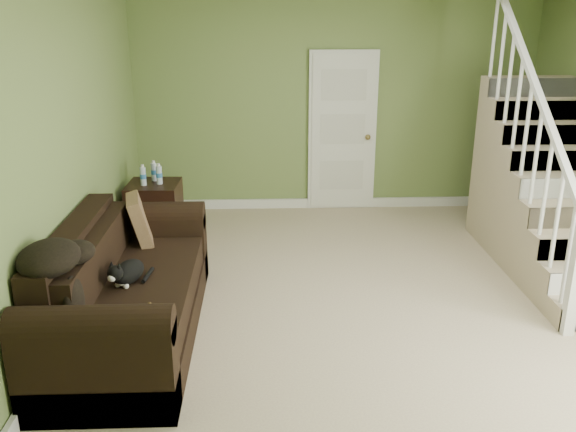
{
  "coord_description": "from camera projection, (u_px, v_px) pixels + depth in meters",
  "views": [
    {
      "loc": [
        -0.89,
        -4.9,
        2.54
      ],
      "look_at": [
        -0.69,
        0.1,
        0.79
      ],
      "focal_mm": 38.0,
      "sensor_mm": 36.0,
      "label": 1
    }
  ],
  "objects": [
    {
      "name": "floor",
      "position": [
        365.0,
        302.0,
        5.49
      ],
      "size": [
        5.0,
        5.5,
        0.01
      ],
      "primitive_type": "cube",
      "color": "tan",
      "rests_on": "ground"
    },
    {
      "name": "wall_back",
      "position": [
        335.0,
        108.0,
        7.66
      ],
      "size": [
        5.0,
        0.04,
        2.6
      ],
      "primitive_type": "cube",
      "color": "olive",
      "rests_on": "floor"
    },
    {
      "name": "wall_front",
      "position": [
        486.0,
        327.0,
        2.47
      ],
      "size": [
        5.0,
        0.04,
        2.6
      ],
      "primitive_type": "cube",
      "color": "olive",
      "rests_on": "floor"
    },
    {
      "name": "wall_left",
      "position": [
        68.0,
        165.0,
        4.97
      ],
      "size": [
        0.04,
        5.5,
        2.6
      ],
      "primitive_type": "cube",
      "color": "olive",
      "rests_on": "floor"
    },
    {
      "name": "baseboard_back",
      "position": [
        333.0,
        203.0,
        8.04
      ],
      "size": [
        5.0,
        0.04,
        0.12
      ],
      "primitive_type": "cube",
      "color": "white",
      "rests_on": "floor"
    },
    {
      "name": "baseboard_left",
      "position": [
        88.0,
        301.0,
        5.38
      ],
      "size": [
        0.04,
        5.5,
        0.12
      ],
      "primitive_type": "cube",
      "color": "white",
      "rests_on": "floor"
    },
    {
      "name": "door",
      "position": [
        342.0,
        132.0,
        7.72
      ],
      "size": [
        0.86,
        0.12,
        2.02
      ],
      "color": "white",
      "rests_on": "floor"
    },
    {
      "name": "staircase",
      "position": [
        545.0,
        199.0,
        6.27
      ],
      "size": [
        1.0,
        2.51,
        2.82
      ],
      "color": "tan",
      "rests_on": "floor"
    },
    {
      "name": "sofa",
      "position": [
        124.0,
        295.0,
        4.83
      ],
      "size": [
        1.01,
        2.34,
        0.93
      ],
      "color": "black",
      "rests_on": "floor"
    },
    {
      "name": "side_table",
      "position": [
        155.0,
        211.0,
        6.83
      ],
      "size": [
        0.58,
        0.58,
        0.9
      ],
      "rotation": [
        0.0,
        0.0,
        -0.03
      ],
      "color": "black",
      "rests_on": "floor"
    },
    {
      "name": "cat",
      "position": [
        128.0,
        273.0,
        4.66
      ],
      "size": [
        0.29,
        0.5,
        0.24
      ],
      "rotation": [
        0.0,
        0.0,
        -0.38
      ],
      "color": "black",
      "rests_on": "sofa"
    },
    {
      "name": "banana",
      "position": [
        142.0,
        310.0,
        4.23
      ],
      "size": [
        0.16,
        0.17,
        0.05
      ],
      "primitive_type": "ellipsoid",
      "rotation": [
        0.0,
        0.0,
        0.68
      ],
      "color": "yellow",
      "rests_on": "sofa"
    },
    {
      "name": "throw_pillow",
      "position": [
        140.0,
        220.0,
        5.48
      ],
      "size": [
        0.3,
        0.47,
        0.45
      ],
      "primitive_type": "cube",
      "rotation": [
        0.0,
        -0.24,
        0.22
      ],
      "color": "#472E1C",
      "rests_on": "sofa"
    },
    {
      "name": "throw_blanket",
      "position": [
        49.0,
        258.0,
        4.01
      ],
      "size": [
        0.45,
        0.56,
        0.21
      ],
      "primitive_type": "ellipsoid",
      "rotation": [
        0.0,
        0.0,
        -0.11
      ],
      "color": "black",
      "rests_on": "sofa"
    }
  ]
}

